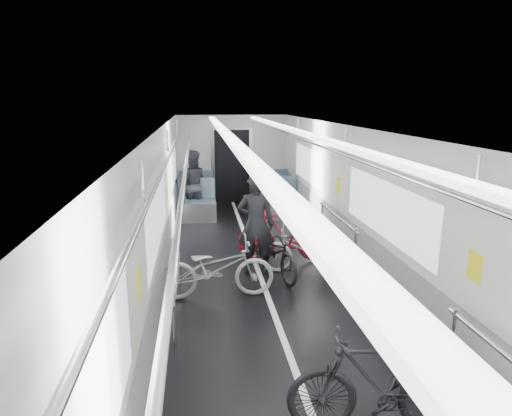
{
  "coord_description": "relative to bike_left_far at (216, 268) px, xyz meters",
  "views": [
    {
      "loc": [
        -0.98,
        -5.56,
        2.82
      ],
      "look_at": [
        0.0,
        1.87,
        1.02
      ],
      "focal_mm": 32.0,
      "sensor_mm": 36.0,
      "label": 1
    }
  ],
  "objects": [
    {
      "name": "car_shell",
      "position": [
        0.74,
        1.13,
        0.69
      ],
      "size": [
        3.02,
        14.01,
        2.41
      ],
      "color": "black",
      "rests_on": "ground"
    },
    {
      "name": "bike_left_far",
      "position": [
        0.0,
        0.0,
        0.0
      ],
      "size": [
        1.69,
        0.61,
        0.88
      ],
      "primitive_type": "imported",
      "rotation": [
        0.0,
        0.0,
        1.59
      ],
      "color": "#9E9EA2",
      "rests_on": "floor"
    },
    {
      "name": "bike_right_near",
      "position": [
        1.25,
        -2.95,
        0.03
      ],
      "size": [
        1.61,
        0.63,
        0.94
      ],
      "primitive_type": "imported",
      "rotation": [
        0.0,
        0.0,
        -1.69
      ],
      "color": "black",
      "rests_on": "floor"
    },
    {
      "name": "bike_right_mid",
      "position": [
        1.54,
        0.75,
        -0.04
      ],
      "size": [
        1.62,
        0.87,
        0.81
      ],
      "primitive_type": "imported",
      "rotation": [
        0.0,
        0.0,
        -1.8
      ],
      "color": "#BAB9BF",
      "rests_on": "floor"
    },
    {
      "name": "bike_right_far",
      "position": [
        1.3,
        1.35,
        0.07
      ],
      "size": [
        1.76,
        0.7,
        1.03
      ],
      "primitive_type": "imported",
      "rotation": [
        0.0,
        0.0,
        -1.7
      ],
      "color": "maroon",
      "rests_on": "floor"
    },
    {
      "name": "bike_aisle",
      "position": [
        1.0,
        0.75,
        -0.04
      ],
      "size": [
        0.94,
        1.63,
        0.81
      ],
      "primitive_type": "imported",
      "rotation": [
        0.0,
        0.0,
        0.27
      ],
      "color": "black",
      "rests_on": "floor"
    },
    {
      "name": "person_standing",
      "position": [
        0.69,
        0.85,
        0.39
      ],
      "size": [
        0.67,
        0.5,
        1.67
      ],
      "primitive_type": "imported",
      "rotation": [
        0.0,
        0.0,
        2.97
      ],
      "color": "black",
      "rests_on": "floor"
    },
    {
      "name": "person_seated",
      "position": [
        -0.35,
        4.66,
        0.38
      ],
      "size": [
        0.85,
        0.69,
        1.65
      ],
      "primitive_type": "imported",
      "rotation": [
        0.0,
        0.0,
        3.06
      ],
      "color": "#2A2830",
      "rests_on": "floor"
    }
  ]
}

